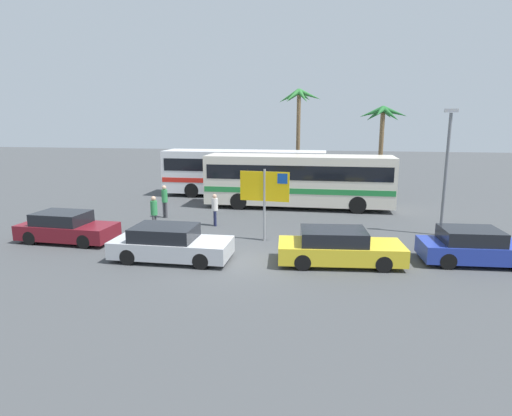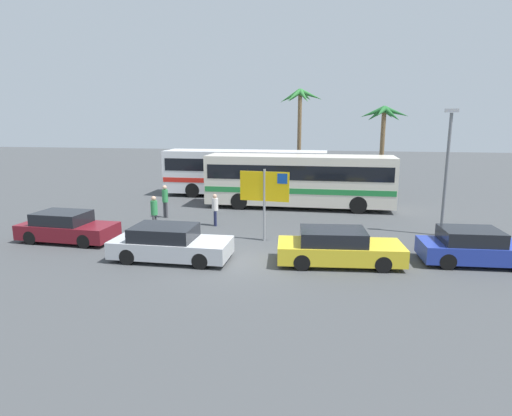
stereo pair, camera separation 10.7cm
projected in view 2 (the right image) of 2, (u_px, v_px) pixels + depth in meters
ground at (234, 260)px, 16.49m from camera, size 120.00×120.00×0.00m
bus_front_coach at (299, 179)px, 26.04m from camera, size 11.21×2.72×3.17m
bus_rear_coach at (245, 171)px, 30.00m from camera, size 11.21×2.72×3.17m
ferry_sign at (265, 189)px, 18.69m from camera, size 2.19×0.29×3.20m
car_silver at (170, 243)px, 16.49m from camera, size 4.53×1.92×1.32m
car_yellow at (338, 247)px, 15.97m from camera, size 4.75×2.25×1.32m
car_maroon at (67, 227)px, 18.95m from camera, size 4.27×1.95×1.32m
car_blue at (474, 247)px, 16.01m from camera, size 4.08×2.00×1.32m
pedestrian_near_sign at (165, 198)px, 23.46m from camera, size 0.32×0.32×1.79m
pedestrian_crossing_lot at (215, 207)px, 21.66m from camera, size 0.32×0.32×1.63m
pedestrian_by_bus at (154, 211)px, 20.39m from camera, size 0.32×0.32×1.76m
lamp_post_right_side at (447, 167)px, 19.40m from camera, size 0.56×0.20×5.77m
palm_tree_seaside at (384, 123)px, 30.55m from camera, size 3.46×3.31×6.25m
palm_tree_inland at (300, 108)px, 34.48m from camera, size 3.58×3.37×7.71m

